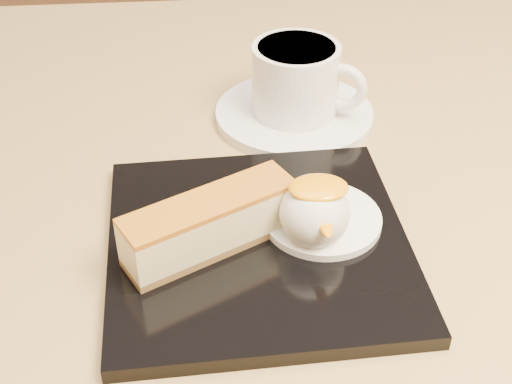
{
  "coord_description": "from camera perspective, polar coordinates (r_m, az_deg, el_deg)",
  "views": [
    {
      "loc": [
        -0.08,
        -0.48,
        1.08
      ],
      "look_at": [
        -0.04,
        -0.07,
        0.76
      ],
      "focal_mm": 50.0,
      "sensor_mm": 36.0,
      "label": 1
    }
  ],
  "objects": [
    {
      "name": "cream_smear",
      "position": [
        0.54,
        5.32,
        -2.15
      ],
      "size": [
        0.09,
        0.09,
        0.01
      ],
      "primitive_type": "cylinder",
      "color": "white",
      "rests_on": "dessert_plate"
    },
    {
      "name": "dessert_plate",
      "position": [
        0.53,
        0.18,
        -4.22
      ],
      "size": [
        0.23,
        0.23,
        0.01
      ],
      "primitive_type": "cube",
      "rotation": [
        0.0,
        0.0,
        0.04
      ],
      "color": "black",
      "rests_on": "table"
    },
    {
      "name": "table",
      "position": [
        0.71,
        2.83,
        -9.2
      ],
      "size": [
        0.8,
        0.8,
        0.72
      ],
      "color": "black",
      "rests_on": "ground"
    },
    {
      "name": "coffee_cup",
      "position": [
        0.67,
        3.35,
        9.06
      ],
      "size": [
        0.1,
        0.08,
        0.07
      ],
      "rotation": [
        0.0,
        0.0,
        -0.43
      ],
      "color": "white",
      "rests_on": "saucer"
    },
    {
      "name": "mango_sauce",
      "position": [
        0.5,
        5.02,
        0.34
      ],
      "size": [
        0.04,
        0.03,
        0.01
      ],
      "primitive_type": "ellipsoid",
      "color": "orange",
      "rests_on": "ice_cream_scoop"
    },
    {
      "name": "cheesecake",
      "position": [
        0.51,
        -3.69,
        -2.53
      ],
      "size": [
        0.13,
        0.09,
        0.04
      ],
      "rotation": [
        0.0,
        0.0,
        0.49
      ],
      "color": "brown",
      "rests_on": "dessert_plate"
    },
    {
      "name": "ice_cream_scoop",
      "position": [
        0.51,
        4.7,
        -1.7
      ],
      "size": [
        0.05,
        0.05,
        0.05
      ],
      "primitive_type": "sphere",
      "color": "white",
      "rests_on": "cream_smear"
    },
    {
      "name": "saucer",
      "position": [
        0.69,
        3.07,
        6.21
      ],
      "size": [
        0.15,
        0.15,
        0.01
      ],
      "primitive_type": "cylinder",
      "color": "white",
      "rests_on": "table"
    },
    {
      "name": "mint_sprig",
      "position": [
        0.56,
        1.96,
        -0.35
      ],
      "size": [
        0.04,
        0.03,
        0.0
      ],
      "color": "green",
      "rests_on": "cream_smear"
    }
  ]
}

